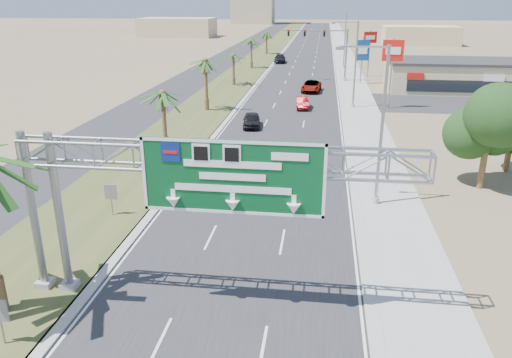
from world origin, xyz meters
The scene contains 26 objects.
road centered at (0.00, 110.00, 0.01)m, with size 12.00×300.00×0.02m, color #28282B.
sidewalk_right centered at (8.50, 110.00, 0.05)m, with size 4.00×300.00×0.10m, color #9E9B93.
median_grass centered at (-10.00, 110.00, 0.06)m, with size 7.00×300.00×0.12m, color #3A4E22.
opposing_road centered at (-17.00, 110.00, 0.01)m, with size 8.00×300.00×0.02m, color #28282B.
sign_gantry centered at (-1.06, 9.93, 6.06)m, with size 16.75×1.24×7.50m.
palm_row_b centered at (-9.50, 32.00, 4.90)m, with size 3.99×3.99×5.95m.
palm_row_c centered at (-9.50, 48.00, 5.66)m, with size 3.99×3.99×6.75m.
palm_row_d centered at (-9.50, 66.00, 4.42)m, with size 3.99×3.99×5.45m.
palm_row_e centered at (-9.50, 85.00, 5.09)m, with size 3.99×3.99×6.15m.
palm_row_f centered at (-9.50, 110.00, 4.71)m, with size 3.99×3.99×5.75m.
streetlight_near centered at (7.30, 22.00, 4.69)m, with size 3.27×0.44×10.00m.
streetlight_mid centered at (7.30, 52.00, 4.69)m, with size 3.27×0.44×10.00m.
streetlight_far centered at (7.30, 88.00, 4.69)m, with size 3.27×0.44×10.00m.
signal_mast centered at (5.17, 71.97, 4.85)m, with size 10.28×0.71×8.00m.
store_building centered at (22.00, 66.00, 2.00)m, with size 18.00×10.00×4.00m, color #C8B887.
oak_near centered at (15.00, 26.00, 4.53)m, with size 4.50×4.50×6.80m.
median_signback_b centered at (-8.50, 18.00, 1.45)m, with size 0.75×0.08×2.08m.
building_distant_left centered at (-45.00, 160.00, 3.00)m, with size 24.00×14.00×6.00m, color #C8B887.
building_distant_right centered at (30.00, 140.00, 2.50)m, with size 20.00×12.00×5.00m, color #C8B887.
car_left_lane centered at (-3.25, 41.04, 0.72)m, with size 1.71×4.25×1.45m, color black.
car_mid_lane centered at (1.50, 50.82, 0.67)m, with size 1.41×4.05×1.33m, color maroon.
car_right_lane centered at (2.24, 62.14, 0.76)m, with size 2.53×5.48×1.52m, color gray.
car_far centered at (-5.02, 94.39, 0.79)m, with size 2.23×5.48×1.59m, color black.
pole_sign_red_near centered at (11.68, 52.31, 6.33)m, with size 2.41×0.40×8.14m.
pole_sign_blue centered at (9.50, 69.92, 4.82)m, with size 2.02×0.65×6.74m.
pole_sign_red_far centered at (11.15, 77.55, 5.85)m, with size 2.18×1.01×7.46m.
Camera 1 is at (3.79, -8.33, 12.57)m, focal length 35.00 mm.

